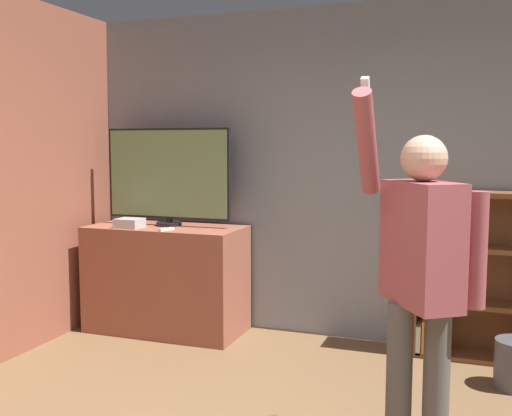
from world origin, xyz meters
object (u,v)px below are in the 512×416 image
television (168,176)px  game_console (130,223)px  bookshelf (464,276)px  person (421,267)px

television → game_console: television is taller
television → game_console: bearing=-135.6°
game_console → bookshelf: (2.64, 0.37, -0.33)m
game_console → person: person is taller
television → bookshelf: (2.40, 0.13, -0.71)m
person → game_console: bearing=-153.0°
bookshelf → person: (-0.19, -1.67, 0.38)m
game_console → bookshelf: 2.69m
person → television: bearing=-159.8°
bookshelf → person: person is taller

